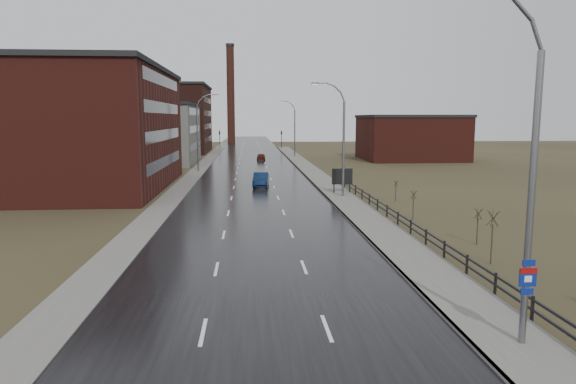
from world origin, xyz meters
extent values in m
cube|color=black|center=(0.00, 60.00, 0.03)|extent=(14.00, 300.00, 0.06)
cube|color=#595651|center=(8.60, 35.00, 0.09)|extent=(3.20, 180.00, 0.18)
cube|color=slate|center=(7.08, 35.00, 0.09)|extent=(0.16, 180.00, 0.18)
cube|color=#595651|center=(-8.20, 60.00, 0.06)|extent=(2.40, 260.00, 0.12)
cube|color=#471914|center=(-21.00, 45.00, 6.50)|extent=(22.00, 28.00, 13.00)
cube|color=black|center=(-21.00, 45.00, 13.25)|extent=(22.44, 28.56, 0.50)
cube|color=black|center=(-10.02, 45.00, 3.00)|extent=(0.06, 22.40, 1.20)
cube|color=black|center=(-10.02, 45.00, 6.00)|extent=(0.06, 22.40, 1.20)
cube|color=black|center=(-10.02, 45.00, 9.00)|extent=(0.06, 22.40, 1.20)
cube|color=black|center=(-10.02, 45.00, 12.00)|extent=(0.06, 22.40, 1.20)
cube|color=slate|center=(-18.00, 78.00, 5.00)|extent=(16.00, 20.00, 10.00)
cube|color=black|center=(-18.00, 78.00, 10.25)|extent=(16.32, 20.40, 0.50)
cube|color=black|center=(-10.02, 78.00, 3.00)|extent=(0.06, 16.00, 1.20)
cube|color=black|center=(-10.02, 78.00, 6.00)|extent=(0.06, 16.00, 1.20)
cube|color=black|center=(-10.02, 78.00, 9.00)|extent=(0.06, 16.00, 1.20)
cube|color=#331611|center=(-23.00, 108.00, 7.50)|extent=(26.00, 24.00, 15.00)
cube|color=black|center=(-23.00, 108.00, 15.25)|extent=(26.52, 24.48, 0.50)
cube|color=black|center=(-10.02, 108.00, 3.00)|extent=(0.06, 19.20, 1.20)
cube|color=black|center=(-10.02, 108.00, 6.00)|extent=(0.06, 19.20, 1.20)
cube|color=black|center=(-10.02, 108.00, 9.00)|extent=(0.06, 19.20, 1.20)
cube|color=black|center=(-10.02, 108.00, 12.00)|extent=(0.06, 19.20, 1.20)
cube|color=#471914|center=(30.30, 82.00, 4.00)|extent=(18.00, 16.00, 8.00)
cube|color=black|center=(30.30, 82.00, 8.25)|extent=(18.36, 16.32, 0.50)
cylinder|color=#331611|center=(-6.00, 150.00, 15.00)|extent=(2.40, 2.40, 30.00)
cylinder|color=black|center=(-6.00, 150.00, 30.30)|extent=(2.70, 2.70, 0.80)
cylinder|color=slate|center=(8.80, 2.00, 5.00)|extent=(0.24, 0.24, 10.00)
cylinder|color=slate|center=(8.61, 2.00, 10.46)|extent=(0.57, 0.14, 1.12)
cylinder|color=slate|center=(8.06, 2.00, 11.28)|extent=(0.91, 0.14, 0.91)
cube|color=navy|center=(8.80, 1.88, 3.05)|extent=(0.45, 0.04, 0.22)
cube|color=navy|center=(8.80, 1.88, 2.55)|extent=(0.60, 0.04, 0.65)
cube|color=maroon|center=(8.80, 1.87, 2.78)|extent=(0.60, 0.04, 0.20)
cube|color=navy|center=(8.80, 1.88, 2.05)|extent=(0.45, 0.04, 0.22)
cube|color=silver|center=(8.80, 1.86, 2.50)|extent=(0.26, 0.02, 0.22)
cylinder|color=slate|center=(8.80, 36.00, 4.75)|extent=(0.24, 0.24, 9.50)
cylinder|color=slate|center=(8.63, 36.00, 9.90)|extent=(0.51, 0.14, 0.98)
cylinder|color=slate|center=(8.16, 36.00, 10.62)|extent=(0.81, 0.14, 0.81)
cylinder|color=slate|center=(7.44, 36.00, 11.09)|extent=(0.98, 0.14, 0.51)
cylinder|color=slate|center=(6.60, 36.00, 11.26)|extent=(1.01, 0.14, 0.14)
cube|color=slate|center=(5.91, 36.00, 11.21)|extent=(0.70, 0.28, 0.18)
cube|color=silver|center=(5.91, 36.00, 11.11)|extent=(0.50, 0.20, 0.04)
cylinder|color=slate|center=(-8.00, 62.00, 4.75)|extent=(0.24, 0.24, 9.50)
cylinder|color=slate|center=(-7.83, 62.00, 9.90)|extent=(0.51, 0.14, 0.98)
cylinder|color=slate|center=(-7.36, 62.00, 10.62)|extent=(0.81, 0.14, 0.81)
cylinder|color=slate|center=(-6.64, 62.00, 11.09)|extent=(0.98, 0.14, 0.51)
cylinder|color=slate|center=(-5.80, 62.00, 11.26)|extent=(1.01, 0.14, 0.14)
cube|color=slate|center=(-5.11, 62.00, 11.21)|extent=(0.70, 0.28, 0.18)
cube|color=silver|center=(-5.11, 62.00, 11.11)|extent=(0.50, 0.20, 0.04)
cylinder|color=slate|center=(8.80, 90.00, 4.75)|extent=(0.24, 0.24, 9.50)
cylinder|color=slate|center=(8.63, 90.00, 9.90)|extent=(0.51, 0.14, 0.98)
cylinder|color=slate|center=(8.16, 90.00, 10.62)|extent=(0.81, 0.14, 0.81)
cylinder|color=slate|center=(7.44, 90.00, 11.09)|extent=(0.98, 0.14, 0.51)
cylinder|color=slate|center=(6.60, 90.00, 11.26)|extent=(1.01, 0.14, 0.14)
cube|color=slate|center=(5.91, 90.00, 11.21)|extent=(0.70, 0.28, 0.18)
cube|color=silver|center=(5.91, 90.00, 11.11)|extent=(0.50, 0.20, 0.04)
cube|color=black|center=(10.30, 4.00, 0.55)|extent=(0.10, 0.10, 1.10)
cube|color=black|center=(10.30, 7.00, 0.55)|extent=(0.10, 0.10, 1.10)
cube|color=black|center=(10.30, 10.00, 0.55)|extent=(0.10, 0.10, 1.10)
cube|color=black|center=(10.30, 13.00, 0.55)|extent=(0.10, 0.10, 1.10)
cube|color=black|center=(10.30, 16.00, 0.55)|extent=(0.10, 0.10, 1.10)
cube|color=black|center=(10.30, 19.00, 0.55)|extent=(0.10, 0.10, 1.10)
cube|color=black|center=(10.30, 22.00, 0.55)|extent=(0.10, 0.10, 1.10)
cube|color=black|center=(10.30, 25.00, 0.55)|extent=(0.10, 0.10, 1.10)
cube|color=black|center=(10.30, 28.00, 0.55)|extent=(0.10, 0.10, 1.10)
cube|color=black|center=(10.30, 31.00, 0.55)|extent=(0.10, 0.10, 1.10)
cube|color=black|center=(10.30, 34.00, 0.55)|extent=(0.10, 0.10, 1.10)
cube|color=black|center=(10.30, 37.00, 0.55)|extent=(0.10, 0.10, 1.10)
cube|color=black|center=(10.30, 40.00, 0.55)|extent=(0.10, 0.10, 1.10)
cube|color=black|center=(10.30, 43.00, 0.55)|extent=(0.10, 0.10, 1.10)
cube|color=black|center=(10.30, 18.50, 0.95)|extent=(0.08, 53.00, 0.10)
cube|color=black|center=(10.30, 18.50, 0.55)|extent=(0.08, 53.00, 0.10)
cylinder|color=#382D23|center=(12.52, 12.00, 1.09)|extent=(0.08, 0.08, 2.19)
cylinder|color=#382D23|center=(12.57, 12.00, 2.52)|extent=(0.04, 0.73, 0.86)
cylinder|color=#382D23|center=(12.54, 12.04, 2.52)|extent=(0.69, 0.27, 0.87)
cylinder|color=#382D23|center=(12.48, 12.03, 2.52)|extent=(0.41, 0.62, 0.88)
cylinder|color=#382D23|center=(12.48, 11.97, 2.52)|extent=(0.41, 0.62, 0.88)
cylinder|color=#382D23|center=(12.54, 11.95, 2.52)|extent=(0.69, 0.27, 0.87)
cylinder|color=#382D23|center=(13.67, 16.24, 0.86)|extent=(0.08, 0.08, 1.71)
cylinder|color=#382D23|center=(13.72, 16.24, 1.97)|extent=(0.04, 0.58, 0.68)
cylinder|color=#382D23|center=(13.68, 16.29, 1.97)|extent=(0.55, 0.22, 0.69)
cylinder|color=#382D23|center=(13.63, 16.27, 1.97)|extent=(0.33, 0.49, 0.69)
cylinder|color=#382D23|center=(13.63, 16.21, 1.97)|extent=(0.33, 0.49, 0.69)
cylinder|color=#382D23|center=(13.68, 16.19, 1.97)|extent=(0.55, 0.22, 0.69)
cylinder|color=#382D23|center=(12.26, 24.55, 0.84)|extent=(0.08, 0.08, 1.69)
cylinder|color=#382D23|center=(12.31, 24.55, 1.94)|extent=(0.04, 0.57, 0.67)
cylinder|color=#382D23|center=(12.27, 24.59, 1.94)|extent=(0.54, 0.22, 0.68)
cylinder|color=#382D23|center=(12.22, 24.58, 1.94)|extent=(0.33, 0.48, 0.68)
cylinder|color=#382D23|center=(12.22, 24.52, 1.94)|extent=(0.33, 0.48, 0.68)
cylinder|color=#382D23|center=(12.27, 24.50, 1.94)|extent=(0.54, 0.22, 0.68)
cylinder|color=#382D23|center=(13.38, 33.24, 0.74)|extent=(0.08, 0.08, 1.48)
cylinder|color=#382D23|center=(13.43, 33.24, 1.70)|extent=(0.04, 0.50, 0.59)
cylinder|color=#382D23|center=(13.40, 33.28, 1.70)|extent=(0.48, 0.19, 0.60)
cylinder|color=#382D23|center=(13.34, 33.27, 1.70)|extent=(0.29, 0.43, 0.60)
cylinder|color=#382D23|center=(13.34, 33.21, 1.70)|extent=(0.29, 0.43, 0.60)
cylinder|color=#382D23|center=(13.40, 33.19, 1.70)|extent=(0.48, 0.19, 0.60)
cube|color=black|center=(8.27, 38.26, 0.90)|extent=(0.10, 0.10, 1.80)
cube|color=black|center=(9.93, 38.26, 0.90)|extent=(0.10, 0.10, 1.80)
cube|color=silver|center=(9.10, 38.21, 1.88)|extent=(2.07, 0.08, 1.56)
cube|color=black|center=(9.10, 38.16, 1.88)|extent=(2.17, 0.04, 1.66)
cylinder|color=black|center=(-8.00, 120.00, 2.60)|extent=(0.16, 0.16, 5.20)
imported|color=black|center=(-8.00, 120.00, 4.75)|extent=(0.58, 2.73, 1.10)
sphere|color=#FF190C|center=(-8.00, 119.85, 5.05)|extent=(0.18, 0.18, 0.18)
cylinder|color=black|center=(8.00, 120.00, 2.60)|extent=(0.16, 0.16, 5.20)
imported|color=black|center=(8.00, 120.00, 4.75)|extent=(0.58, 2.73, 1.10)
sphere|color=#FF190C|center=(8.00, 119.85, 5.05)|extent=(0.18, 0.18, 0.18)
imported|color=#0C1C3E|center=(0.83, 44.66, 0.80)|extent=(2.08, 5.00, 1.61)
imported|color=#4B170C|center=(1.75, 82.21, 0.67)|extent=(1.74, 4.00, 1.34)
camera|label=1|loc=(-0.55, -14.15, 7.86)|focal=32.00mm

